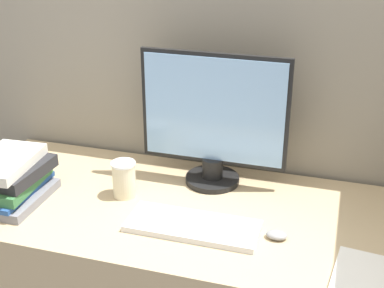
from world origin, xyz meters
TOP-DOWN VIEW (x-y plane):
  - cubicle_panel_rear at (0.00, 0.73)m, footprint 2.02×0.04m
  - monitor at (0.05, 0.55)m, footprint 0.52×0.20m
  - keyboard at (0.07, 0.23)m, footprint 0.42×0.16m
  - mouse at (0.33, 0.26)m, footprint 0.07×0.05m
  - coffee_cup at (-0.21, 0.37)m, footprint 0.08×0.08m
  - book_stack at (-0.58, 0.23)m, footprint 0.24×0.29m
  - paper_pile at (0.63, 0.13)m, footprint 0.26×0.25m

SIDE VIEW (x-z plane):
  - paper_pile at x=0.63m, z-range 0.72..0.74m
  - keyboard at x=0.07m, z-range 0.72..0.74m
  - mouse at x=0.33m, z-range 0.72..0.75m
  - cubicle_panel_rear at x=0.00m, z-range 0.00..1.49m
  - coffee_cup at x=-0.21m, z-range 0.72..0.85m
  - book_stack at x=-0.58m, z-range 0.72..0.88m
  - monitor at x=0.05m, z-range 0.71..1.19m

